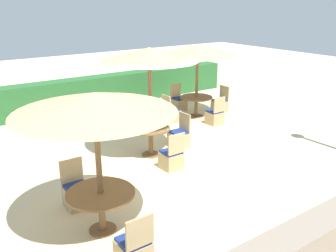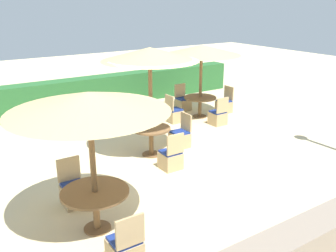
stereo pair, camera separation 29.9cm
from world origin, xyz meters
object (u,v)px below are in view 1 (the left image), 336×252
(round_table_center, at_px, (151,134))
(patio_chair_back_right_south, at_px, (215,116))
(patio_chair_front_left_north, at_px, (77,194))
(parasol_back_right, at_px, (198,50))
(patio_chair_back_right_north, at_px, (179,103))
(parasol_center, at_px, (149,55))
(round_table_front_left, at_px, (101,200))
(round_table_back_right, at_px, (196,101))
(patio_chair_front_left_south, at_px, (134,250))
(patio_chair_back_right_east, at_px, (220,105))
(patio_chair_center_east, at_px, (179,138))
(patio_chair_back_right_west, at_px, (171,114))
(patio_chair_center_south, at_px, (172,158))
(parasol_front_left, at_px, (95,103))

(round_table_center, xyz_separation_m, patio_chair_back_right_south, (3.09, 0.95, -0.31))
(patio_chair_front_left_north, relative_size, parasol_back_right, 0.36)
(patio_chair_front_left_north, distance_m, patio_chair_back_right_north, 7.11)
(parasol_center, relative_size, round_table_front_left, 2.35)
(patio_chair_back_right_south, bearing_deg, round_table_back_right, 88.08)
(patio_chair_front_left_south, bearing_deg, patio_chair_back_right_east, 38.43)
(parasol_center, bearing_deg, patio_chair_center_east, 2.98)
(round_table_back_right, height_order, patio_chair_back_right_west, patio_chair_back_right_west)
(round_table_center, height_order, patio_chair_front_left_north, patio_chair_front_left_north)
(patio_chair_back_right_north, distance_m, patio_chair_back_right_south, 2.02)
(patio_chair_back_right_west, bearing_deg, patio_chair_center_east, -29.99)
(patio_chair_center_south, xyz_separation_m, patio_chair_center_east, (1.00, 1.02, 0.00))
(parasol_back_right, bearing_deg, patio_chair_front_left_north, -150.28)
(parasol_center, xyz_separation_m, round_table_back_right, (3.12, 1.95, -2.04))
(patio_chair_back_right_north, bearing_deg, parasol_front_left, 43.17)
(patio_chair_back_right_north, distance_m, patio_chair_back_right_west, 1.49)
(parasol_center, xyz_separation_m, round_table_center, (-0.00, -0.00, -2.02))
(patio_chair_back_right_east, bearing_deg, patio_chair_back_right_south, 130.48)
(patio_chair_center_east, distance_m, parasol_front_left, 4.69)
(patio_chair_back_right_west, height_order, patio_chair_back_right_east, same)
(patio_chair_back_right_west, bearing_deg, patio_chair_back_right_south, 46.04)
(patio_chair_back_right_west, bearing_deg, patio_chair_front_left_south, -40.36)
(parasol_center, distance_m, round_table_front_left, 3.96)
(patio_chair_center_east, bearing_deg, patio_chair_back_right_east, -60.32)
(round_table_front_left, distance_m, parasol_back_right, 7.27)
(patio_chair_center_east, relative_size, round_table_front_left, 0.79)
(parasol_back_right, bearing_deg, patio_chair_back_right_east, -3.09)
(round_table_center, relative_size, parasol_back_right, 0.39)
(patio_chair_front_left_south, bearing_deg, patio_chair_center_south, 44.71)
(round_table_center, relative_size, patio_chair_front_left_south, 1.08)
(parasol_back_right, xyz_separation_m, round_table_back_right, (-0.00, 0.00, -1.72))
(patio_chair_front_left_south, height_order, patio_chair_back_right_south, same)
(parasol_center, relative_size, patio_chair_back_right_west, 2.99)
(patio_chair_back_right_south, height_order, patio_chair_back_right_east, same)
(patio_chair_center_south, height_order, round_table_front_left, patio_chair_center_south)
(patio_chair_center_south, xyz_separation_m, patio_chair_back_right_south, (3.13, 1.93, 0.00))
(parasol_front_left, relative_size, round_table_back_right, 2.38)
(patio_chair_center_south, xyz_separation_m, round_table_back_right, (3.16, 2.92, 0.30))
(parasol_center, relative_size, patio_chair_center_south, 2.99)
(patio_chair_center_south, relative_size, patio_chair_back_right_south, 1.00)
(round_table_center, bearing_deg, patio_chair_back_right_south, 17.19)
(parasol_center, height_order, patio_chair_center_south, parasol_center)
(round_table_back_right, bearing_deg, patio_chair_center_east, -138.79)
(patio_chair_front_left_north, bearing_deg, patio_chair_back_right_south, -158.28)
(round_table_center, bearing_deg, patio_chair_front_left_south, -126.35)
(round_table_center, bearing_deg, round_table_back_right, 31.97)
(parasol_center, relative_size, patio_chair_back_right_east, 2.99)
(patio_chair_back_right_west, bearing_deg, round_table_center, -46.42)
(parasol_back_right, xyz_separation_m, patio_chair_back_right_west, (-1.07, 0.01, -2.01))
(round_table_center, xyz_separation_m, patio_chair_front_left_south, (-2.53, -3.43, -0.31))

